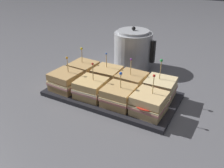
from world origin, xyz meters
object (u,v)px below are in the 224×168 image
Objects in this scene: sandwich_back_far_right at (160,88)px; kettle_steel at (133,49)px; sandwich_back_far_left at (84,70)px; sandwich_back_center_left at (107,76)px; sandwich_front_far_right at (149,104)px; sandwich_front_far_left at (66,81)px; serving_platter at (112,94)px; sandwich_front_center_left at (91,88)px; sandwich_back_center_right at (131,82)px; sandwich_front_center_right at (119,96)px.

kettle_steel reaches higher than sandwich_back_far_right.
sandwich_back_center_left is at bearing 0.77° from sandwich_back_far_left.
sandwich_front_far_right is at bearing -58.28° from kettle_steel.
sandwich_front_far_right is at bearing 0.21° from sandwich_front_far_left.
serving_platter is at bearing 19.22° from sandwich_front_far_left.
sandwich_back_far_right is at bearing 19.02° from sandwich_front_far_left.
sandwich_back_far_right is 0.37m from kettle_steel.
sandwich_front_far_left is 0.67× the size of kettle_steel.
sandwich_front_center_left is at bearing -152.14° from sandwich_back_far_right.
sandwich_back_far_right reaches higher than sandwich_front_center_left.
sandwich_back_center_right is at bearing -0.18° from sandwich_back_far_left.
sandwich_back_center_left is at bearing 178.81° from sandwich_back_center_right.
serving_platter is at bearing -47.22° from sandwich_back_center_left.
sandwich_back_far_right reaches higher than sandwich_front_far_right.
sandwich_back_center_right reaches higher than sandwich_back_center_left.
sandwich_front_center_right is (0.26, 0.00, -0.00)m from sandwich_front_far_left.
sandwich_front_far_left is 1.01× the size of sandwich_back_far_left.
sandwich_back_far_left is (0.00, 0.13, -0.00)m from sandwich_front_far_left.
sandwich_front_far_right is 0.18m from sandwich_back_center_right.
sandwich_back_far_left is at bearing -179.23° from sandwich_back_center_left.
sandwich_front_center_left reaches higher than sandwich_front_center_right.
serving_platter is at bearing 160.98° from sandwich_front_far_right.
sandwich_front_center_right is at bearing -179.41° from sandwich_front_far_right.
sandwich_back_center_right is at bearing 92.78° from sandwich_front_center_right.
sandwich_front_center_right is at bearing -27.03° from sandwich_back_far_left.
sandwich_back_center_right is (0.12, 0.13, -0.00)m from sandwich_front_center_left.
sandwich_front_center_left reaches higher than sandwich_back_center_left.
serving_platter is at bearing -161.19° from sandwich_back_far_right.
sandwich_front_far_right is 0.69× the size of kettle_steel.
kettle_steel reaches higher than sandwich_back_far_left.
sandwich_front_far_left is 1.01× the size of sandwich_back_center_right.
sandwich_back_far_right reaches higher than serving_platter.
sandwich_front_center_right is 0.95× the size of sandwich_back_far_left.
sandwich_back_far_left is at bearing 161.32° from serving_platter.
sandwich_back_far_right is at bearing 0.00° from sandwich_back_far_left.
sandwich_front_far_right reaches higher than serving_platter.
sandwich_back_far_left is 0.66× the size of kettle_steel.
sandwich_back_center_left is (-0.13, 0.13, -0.00)m from sandwich_front_center_right.
sandwich_front_far_right is (0.12, 0.00, 0.00)m from sandwich_front_center_right.
sandwich_back_center_left reaches higher than sandwich_front_center_right.
kettle_steel is (0.00, 0.40, 0.04)m from sandwich_front_center_left.
sandwich_front_center_right is at bearing -72.79° from kettle_steel.
sandwich_back_far_right reaches higher than sandwich_back_far_left.
serving_platter is 0.21m from sandwich_front_far_right.
sandwich_back_center_left is at bearing 152.39° from sandwich_front_far_right.
sandwich_back_center_right is 0.13m from sandwich_back_far_right.
sandwich_front_far_right reaches higher than sandwich_back_far_left.
sandwich_front_far_left is at bearing -134.72° from sandwich_back_center_left.
sandwich_front_center_left is 0.67× the size of kettle_steel.
serving_platter is 0.20m from sandwich_back_far_right.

